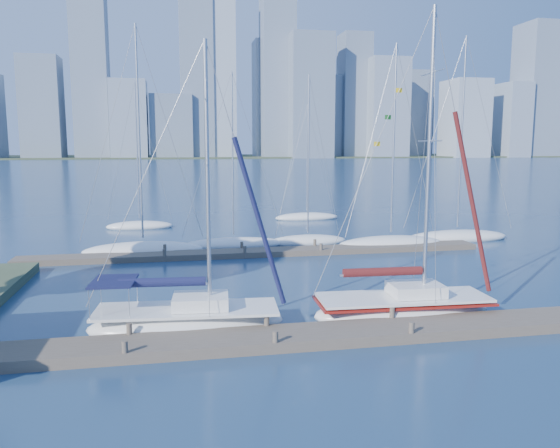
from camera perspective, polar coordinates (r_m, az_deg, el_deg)
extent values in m
plane|color=navy|center=(20.16, -0.96, -12.44)|extent=(700.00, 700.00, 0.00)
cube|color=brown|center=(20.09, -0.96, -11.91)|extent=(26.00, 2.00, 0.40)
cube|color=brown|center=(35.65, -2.26, -2.99)|extent=(30.00, 1.80, 0.36)
cube|color=#38472D|center=(338.67, -10.46, 6.89)|extent=(800.00, 100.00, 1.50)
ellipsoid|color=white|center=(21.80, -9.65, -10.33)|extent=(7.71, 3.06, 1.32)
cube|color=white|center=(21.61, -9.69, -8.78)|extent=(7.14, 2.82, 0.11)
cube|color=white|center=(21.49, -8.29, -7.98)|extent=(2.24, 1.77, 0.48)
cylinder|color=silver|center=(20.67, -7.58, 4.81)|extent=(0.16, 0.16, 10.05)
cylinder|color=silver|center=(21.41, -12.18, -6.20)|extent=(3.57, 0.37, 0.09)
cylinder|color=#101538|center=(21.39, -12.19, -5.97)|extent=(3.30, 0.61, 0.35)
cube|color=#101538|center=(21.63, -16.99, -5.74)|extent=(1.75, 2.22, 0.07)
ellipsoid|color=white|center=(23.63, 12.69, -8.93)|extent=(7.74, 2.83, 1.34)
cube|color=white|center=(23.46, 12.74, -7.47)|extent=(7.17, 2.61, 0.11)
cube|color=white|center=(23.57, 13.99, -6.65)|extent=(2.21, 1.72, 0.49)
cylinder|color=silver|center=(22.95, 15.30, 6.92)|extent=(0.16, 0.16, 11.62)
cylinder|color=silver|center=(22.89, 10.68, -5.15)|extent=(3.62, 0.25, 0.09)
cylinder|color=#4D1017|center=(22.87, 10.68, -4.93)|extent=(3.34, 0.50, 0.36)
cube|color=maroon|center=(23.50, 12.73, -7.83)|extent=(7.34, 2.72, 0.09)
ellipsoid|color=white|center=(37.11, -14.08, -2.73)|extent=(8.04, 3.08, 1.21)
cylinder|color=silver|center=(36.48, -14.51, 9.16)|extent=(0.13, 0.13, 13.54)
ellipsoid|color=white|center=(38.69, -4.86, -2.13)|extent=(7.34, 2.54, 0.98)
cylinder|color=silver|center=(38.07, -4.97, 7.22)|extent=(0.11, 0.11, 11.15)
ellipsoid|color=white|center=(39.82, 2.93, -1.82)|extent=(6.02, 4.07, 0.97)
cylinder|color=silver|center=(39.21, 3.00, 7.24)|extent=(0.11, 0.11, 11.13)
ellipsoid|color=white|center=(39.25, 11.50, -2.06)|extent=(8.07, 4.40, 1.19)
cylinder|color=silver|center=(38.64, 11.81, 8.64)|extent=(0.13, 0.13, 12.85)
ellipsoid|color=white|center=(43.27, 18.00, -1.36)|extent=(8.42, 3.80, 1.16)
cylinder|color=silver|center=(42.73, 18.47, 8.97)|extent=(0.13, 0.13, 13.85)
ellipsoid|color=white|center=(48.63, -14.43, -0.24)|extent=(5.97, 3.35, 0.96)
cylinder|color=silver|center=(48.13, -14.70, 7.41)|extent=(0.10, 0.10, 11.56)
ellipsoid|color=white|center=(52.91, 2.82, 0.69)|extent=(6.49, 4.08, 0.97)
cylinder|color=silver|center=(52.47, 2.87, 6.91)|extent=(0.11, 0.11, 10.06)
cube|color=slate|center=(313.80, -23.61, 11.04)|extent=(19.69, 17.63, 52.38)
cube|color=#8C96A8|center=(331.11, -18.89, 9.39)|extent=(13.56, 17.61, 32.70)
cube|color=gray|center=(304.64, -15.46, 10.46)|extent=(18.80, 19.81, 40.97)
cube|color=slate|center=(305.42, -11.29, 9.93)|extent=(22.40, 16.86, 33.95)
cube|color=#8C96A8|center=(311.43, -6.56, 15.29)|extent=(19.11, 14.99, 91.35)
cube|color=gray|center=(328.98, -1.29, 12.83)|extent=(16.35, 17.46, 67.00)
cube|color=slate|center=(307.35, 3.16, 13.13)|extent=(23.06, 18.95, 66.89)
cube|color=#8C96A8|center=(327.68, 5.98, 11.02)|extent=(14.13, 17.11, 46.63)
cube|color=gray|center=(321.72, 11.03, 11.75)|extent=(21.75, 18.80, 55.42)
cube|color=slate|center=(361.40, 13.92, 11.06)|extent=(17.03, 17.52, 52.93)
cube|color=#8C96A8|center=(341.68, 18.71, 10.35)|extent=(21.36, 23.94, 44.53)
cube|color=gray|center=(357.63, 23.00, 9.92)|extent=(14.41, 21.38, 43.35)
cube|color=slate|center=(372.42, 25.43, 12.42)|extent=(24.20, 23.60, 78.77)
cube|color=#8C96A8|center=(403.92, 26.93, 11.50)|extent=(15.41, 17.08, 72.53)
cube|color=slate|center=(314.77, -19.23, 16.19)|extent=(17.77, 18.00, 106.25)
cube|color=slate|center=(311.64, -8.74, 15.80)|extent=(17.59, 18.00, 97.29)
cube|color=slate|center=(317.37, -0.26, 16.56)|extent=(18.11, 18.00, 106.18)
cube|color=slate|center=(326.59, 7.73, 13.06)|extent=(16.29, 18.00, 70.00)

